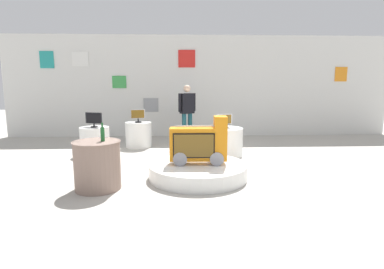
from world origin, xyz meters
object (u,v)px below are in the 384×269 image
(novelty_firetruck_tv, at_px, (199,145))
(bottle_on_side_table, at_px, (103,134))
(main_display_pedestal, at_px, (198,171))
(tv_on_center_rear, at_px, (224,121))
(side_table_round, at_px, (97,165))
(tv_on_left_rear, at_px, (138,115))
(display_pedestal_center_rear, at_px, (224,142))
(tv_on_right_rear, at_px, (94,119))
(display_pedestal_left_rear, at_px, (139,135))
(shopper_browsing_near_truck, at_px, (187,110))
(display_pedestal_right_rear, at_px, (95,141))

(novelty_firetruck_tv, xyz_separation_m, bottle_on_side_table, (-1.60, -0.53, 0.31))
(main_display_pedestal, bearing_deg, bottle_on_side_table, -161.29)
(tv_on_center_rear, bearing_deg, side_table_round, -136.81)
(side_table_round, distance_m, bottle_on_side_table, 0.52)
(tv_on_left_rear, height_order, tv_on_center_rear, tv_on_left_rear)
(display_pedestal_center_rear, bearing_deg, tv_on_right_rear, 175.26)
(display_pedestal_left_rear, relative_size, tv_on_center_rear, 1.85)
(tv_on_left_rear, height_order, shopper_browsing_near_truck, shopper_browsing_near_truck)
(tv_on_left_rear, relative_size, tv_on_center_rear, 0.98)
(display_pedestal_left_rear, relative_size, bottle_on_side_table, 2.33)
(tv_on_center_rear, bearing_deg, tv_on_right_rear, 175.19)
(tv_on_left_rear, bearing_deg, side_table_round, -94.00)
(main_display_pedestal, distance_m, shopper_browsing_near_truck, 3.32)
(main_display_pedestal, distance_m, novelty_firetruck_tv, 0.48)
(side_table_round, bearing_deg, bottle_on_side_table, 0.35)
(main_display_pedestal, xyz_separation_m, tv_on_right_rear, (-2.39, 2.00, 0.74))
(novelty_firetruck_tv, relative_size, tv_on_right_rear, 2.47)
(main_display_pedestal, xyz_separation_m, novelty_firetruck_tv, (0.02, -0.01, 0.48))
(tv_on_right_rear, xyz_separation_m, side_table_round, (0.71, -2.53, -0.47))
(shopper_browsing_near_truck, bearing_deg, tv_on_left_rear, -166.70)
(display_pedestal_center_rear, bearing_deg, shopper_browsing_near_truck, 120.00)
(main_display_pedestal, bearing_deg, display_pedestal_left_rear, 116.52)
(display_pedestal_right_rear, bearing_deg, tv_on_right_rear, -70.75)
(display_pedestal_left_rear, distance_m, display_pedestal_right_rear, 1.30)
(display_pedestal_left_rear, distance_m, tv_on_right_rear, 1.41)
(novelty_firetruck_tv, height_order, shopper_browsing_near_truck, shopper_browsing_near_truck)
(tv_on_center_rear, distance_m, bottle_on_side_table, 3.24)
(side_table_round, bearing_deg, display_pedestal_center_rear, 43.22)
(main_display_pedestal, bearing_deg, tv_on_right_rear, 140.10)
(shopper_browsing_near_truck, bearing_deg, tv_on_right_rear, -152.11)
(display_pedestal_right_rear, height_order, bottle_on_side_table, bottle_on_side_table)
(tv_on_center_rear, bearing_deg, display_pedestal_center_rear, 71.97)
(tv_on_center_rear, relative_size, shopper_browsing_near_truck, 0.23)
(novelty_firetruck_tv, bearing_deg, main_display_pedestal, 159.63)
(tv_on_left_rear, distance_m, shopper_browsing_near_truck, 1.38)
(tv_on_right_rear, bearing_deg, display_pedestal_right_rear, 109.25)
(display_pedestal_center_rear, bearing_deg, novelty_firetruck_tv, -112.30)
(main_display_pedestal, bearing_deg, tv_on_left_rear, 116.57)
(novelty_firetruck_tv, relative_size, shopper_browsing_near_truck, 0.62)
(display_pedestal_left_rear, distance_m, tv_on_center_rear, 2.52)
(tv_on_left_rear, xyz_separation_m, tv_on_right_rear, (-0.95, -0.89, 0.00))
(main_display_pedestal, relative_size, novelty_firetruck_tv, 1.74)
(display_pedestal_left_rear, distance_m, tv_on_left_rear, 0.53)
(display_pedestal_right_rear, bearing_deg, bottle_on_side_table, -72.21)
(display_pedestal_right_rear, bearing_deg, tv_on_left_rear, 43.14)
(main_display_pedestal, height_order, bottle_on_side_table, bottle_on_side_table)
(display_pedestal_left_rear, distance_m, bottle_on_side_table, 3.48)
(novelty_firetruck_tv, xyz_separation_m, tv_on_center_rear, (0.71, 1.74, 0.23))
(display_pedestal_right_rear, relative_size, shopper_browsing_near_truck, 0.42)
(shopper_browsing_near_truck, bearing_deg, display_pedestal_right_rear, -152.21)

